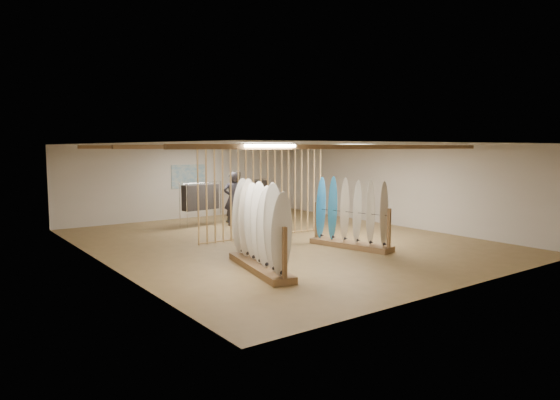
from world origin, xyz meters
TOP-DOWN VIEW (x-y plane):
  - floor at (0.00, 0.00)m, footprint 12.00×12.00m
  - ceiling at (0.00, 0.00)m, footprint 12.00×12.00m
  - wall_back at (0.00, 6.00)m, footprint 12.00×0.00m
  - wall_front at (0.00, -6.00)m, footprint 12.00×0.00m
  - wall_left at (-5.00, 0.00)m, footprint 0.00×12.00m
  - wall_right at (5.00, 0.00)m, footprint 0.00×12.00m
  - ceiling_slats at (0.00, 0.00)m, footprint 9.50×6.12m
  - light_panels at (0.00, 0.00)m, footprint 1.20×0.35m
  - bamboo_partition at (0.00, 0.80)m, footprint 4.45×0.05m
  - poster at (0.00, 5.98)m, footprint 1.40×0.03m
  - rack_left at (-2.39, -2.53)m, footprint 1.11×2.82m
  - rack_right at (1.01, -1.87)m, footprint 1.07×2.45m
  - clothing_rack_a at (-0.55, 3.92)m, footprint 1.42×0.58m
  - clothing_rack_b at (2.02, 4.40)m, footprint 1.36×0.81m
  - shopper_a at (0.42, 3.32)m, footprint 0.93×0.84m
  - shopper_b at (0.87, 3.80)m, footprint 1.19×1.03m

SIDE VIEW (x-z plane):
  - floor at x=0.00m, z-range 0.00..0.00m
  - rack_right at x=1.01m, z-range -0.30..1.63m
  - rack_left at x=-2.39m, z-range -0.30..1.64m
  - clothing_rack_b at x=2.02m, z-range 0.23..1.76m
  - clothing_rack_a at x=-0.55m, z-range 0.23..1.77m
  - shopper_a at x=0.42m, z-range 0.00..2.11m
  - shopper_b at x=0.87m, z-range 0.00..2.12m
  - bamboo_partition at x=0.00m, z-range 0.01..2.79m
  - wall_back at x=0.00m, z-range -4.60..7.40m
  - wall_front at x=0.00m, z-range -4.60..7.40m
  - wall_left at x=-5.00m, z-range -4.60..7.40m
  - wall_right at x=5.00m, z-range -4.60..7.40m
  - poster at x=0.00m, z-range 1.15..2.05m
  - ceiling_slats at x=0.00m, z-range 2.67..2.77m
  - light_panels at x=0.00m, z-range 2.71..2.77m
  - ceiling at x=0.00m, z-range 2.80..2.80m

